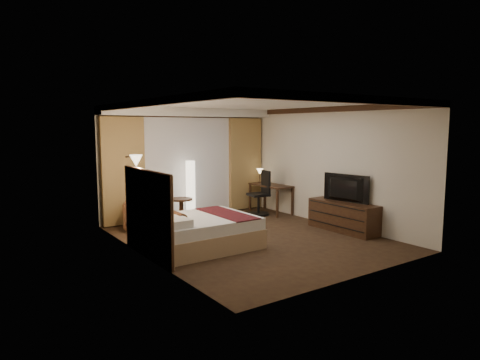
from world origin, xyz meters
TOP-DOWN VIEW (x-y plane):
  - floor at (0.00, 0.00)m, footprint 4.50×5.50m
  - ceiling at (0.00, 0.00)m, footprint 4.50×5.50m
  - back_wall at (0.00, 2.75)m, footprint 4.50×0.02m
  - left_wall at (-2.25, 0.00)m, footprint 0.02×5.50m
  - right_wall at (2.25, 0.00)m, footprint 0.02×5.50m
  - crown_molding at (0.00, 0.00)m, footprint 4.50×5.50m
  - soffit at (0.00, 2.50)m, footprint 4.50×0.50m
  - curtain_sheer at (0.00, 2.67)m, footprint 2.48×0.04m
  - curtain_left_drape at (-1.70, 2.61)m, footprint 1.00×0.14m
  - curtain_right_drape at (1.70, 2.61)m, footprint 1.00×0.14m
  - wall_sconce at (-2.09, 0.78)m, footprint 0.24×0.24m
  - bed at (-1.20, 0.01)m, footprint 1.99×1.55m
  - headboard at (-2.20, 0.01)m, footprint 0.12×1.85m
  - armchair at (-1.55, 2.00)m, footprint 0.90×0.88m
  - side_table at (-0.52, 2.08)m, footprint 0.53×0.53m
  - floor_lamp at (-0.12, 2.36)m, footprint 0.30×0.30m
  - desk at (1.95, 1.80)m, footprint 0.55×1.24m
  - desk_lamp at (1.95, 2.27)m, footprint 0.18×0.18m
  - office_chair at (1.51, 1.75)m, footprint 0.64×0.64m
  - dresser at (2.00, -0.64)m, footprint 0.50×1.64m
  - television at (1.97, -0.64)m, footprint 0.79×1.18m

SIDE VIEW (x-z plane):
  - floor at x=0.00m, z-range -0.01..0.01m
  - side_table at x=-0.52m, z-range 0.00..0.58m
  - bed at x=-1.20m, z-range 0.00..0.58m
  - dresser at x=2.00m, z-range 0.00..0.64m
  - armchair at x=-1.55m, z-range 0.00..0.71m
  - desk at x=1.95m, z-range 0.00..0.75m
  - office_chair at x=1.51m, z-range 0.00..1.14m
  - floor_lamp at x=-0.12m, z-range 0.00..1.44m
  - headboard at x=-2.20m, z-range 0.00..1.50m
  - desk_lamp at x=1.95m, z-range 0.75..1.09m
  - television at x=1.97m, z-range 0.88..1.03m
  - curtain_sheer at x=0.00m, z-range 0.02..2.48m
  - curtain_left_drape at x=-1.70m, z-range 0.02..2.48m
  - curtain_right_drape at x=1.70m, z-range 0.02..2.48m
  - back_wall at x=0.00m, z-range 0.00..2.70m
  - left_wall at x=-2.25m, z-range 0.00..2.70m
  - right_wall at x=2.25m, z-range 0.00..2.70m
  - wall_sconce at x=-2.09m, z-range 1.50..1.74m
  - soffit at x=0.00m, z-range 2.50..2.70m
  - crown_molding at x=0.00m, z-range 2.58..2.70m
  - ceiling at x=0.00m, z-range 2.70..2.71m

